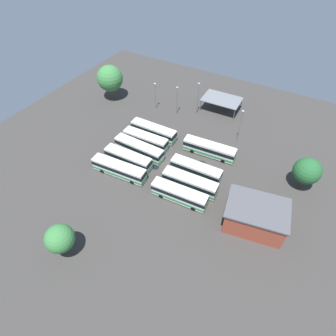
# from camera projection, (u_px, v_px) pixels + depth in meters

# --- Properties ---
(ground_plane) EXTENTS (95.17, 95.17, 0.00)m
(ground_plane) POSITION_uv_depth(u_px,v_px,m) (166.00, 165.00, 64.39)
(ground_plane) COLOR #383533
(bus_row0_slot0) EXTENTS (12.78, 3.53, 3.36)m
(bus_row0_slot0) POSITION_uv_depth(u_px,v_px,m) (119.00, 169.00, 60.88)
(bus_row0_slot0) COLOR silver
(bus_row0_slot0) RESTS_ON ground_plane
(bus_row0_slot1) EXTENTS (11.53, 2.84, 3.36)m
(bus_row0_slot1) POSITION_uv_depth(u_px,v_px,m) (128.00, 158.00, 63.27)
(bus_row0_slot1) COLOR silver
(bus_row0_slot1) RESTS_ON ground_plane
(bus_row0_slot2) EXTENTS (12.69, 2.97, 3.36)m
(bus_row0_slot2) POSITION_uv_depth(u_px,v_px,m) (139.00, 149.00, 65.64)
(bus_row0_slot2) COLOR silver
(bus_row0_slot2) RESTS_ON ground_plane
(bus_row0_slot3) EXTENTS (11.59, 2.85, 3.36)m
(bus_row0_slot3) POSITION_uv_depth(u_px,v_px,m) (146.00, 140.00, 67.98)
(bus_row0_slot3) COLOR silver
(bus_row0_slot3) RESTS_ON ground_plane
(bus_row0_slot4) EXTENTS (12.20, 2.66, 3.36)m
(bus_row0_slot4) POSITION_uv_depth(u_px,v_px,m) (154.00, 131.00, 70.43)
(bus_row0_slot4) COLOR silver
(bus_row0_slot4) RESTS_ON ground_plane
(bus_row1_slot0) EXTENTS (11.81, 3.28, 3.36)m
(bus_row1_slot0) POSITION_uv_depth(u_px,v_px,m) (179.00, 194.00, 55.87)
(bus_row1_slot0) COLOR silver
(bus_row1_slot0) RESTS_ON ground_plane
(bus_row1_slot1) EXTENTS (11.96, 3.24, 3.36)m
(bus_row1_slot1) POSITION_uv_depth(u_px,v_px,m) (190.00, 183.00, 58.08)
(bus_row1_slot1) COLOR silver
(bus_row1_slot1) RESTS_ON ground_plane
(bus_row1_slot2) EXTENTS (11.52, 2.93, 3.36)m
(bus_row1_slot2) POSITION_uv_depth(u_px,v_px,m) (196.00, 170.00, 60.73)
(bus_row1_slot2) COLOR silver
(bus_row1_slot2) RESTS_ON ground_plane
(bus_row1_slot4) EXTENTS (12.70, 3.42, 3.36)m
(bus_row1_slot4) POSITION_uv_depth(u_px,v_px,m) (209.00, 149.00, 65.55)
(bus_row1_slot4) COLOR silver
(bus_row1_slot4) RESTS_ON ground_plane
(depot_building) EXTENTS (12.41, 9.90, 5.24)m
(depot_building) POSITION_uv_depth(u_px,v_px,m) (255.00, 216.00, 51.16)
(depot_building) COLOR #99422D
(depot_building) RESTS_ON ground_plane
(maintenance_shelter) EXTENTS (10.74, 7.29, 3.59)m
(maintenance_shelter) POSITION_uv_depth(u_px,v_px,m) (222.00, 99.00, 77.91)
(maintenance_shelter) COLOR slate
(maintenance_shelter) RESTS_ON ground_plane
(lamp_post_far_corner) EXTENTS (0.56, 0.28, 7.93)m
(lamp_post_far_corner) POSITION_uv_depth(u_px,v_px,m) (155.00, 95.00, 77.74)
(lamp_post_far_corner) COLOR slate
(lamp_post_far_corner) RESTS_ON ground_plane
(lamp_post_near_entrance) EXTENTS (0.56, 0.28, 9.43)m
(lamp_post_near_entrance) POSITION_uv_depth(u_px,v_px,m) (198.00, 98.00, 75.33)
(lamp_post_near_entrance) COLOR slate
(lamp_post_near_entrance) RESTS_ON ground_plane
(lamp_post_mid_lot) EXTENTS (0.56, 0.28, 9.22)m
(lamp_post_mid_lot) POSITION_uv_depth(u_px,v_px,m) (240.00, 125.00, 66.66)
(lamp_post_mid_lot) COLOR slate
(lamp_post_mid_lot) RESTS_ON ground_plane
(lamp_post_by_building) EXTENTS (0.56, 0.28, 8.36)m
(lamp_post_by_building) POSITION_uv_depth(u_px,v_px,m) (177.00, 100.00, 75.65)
(lamp_post_by_building) COLOR slate
(lamp_post_by_building) RESTS_ON ground_plane
(tree_east_edge) EXTENTS (5.65, 5.65, 7.51)m
(tree_east_edge) POSITION_uv_depth(u_px,v_px,m) (307.00, 171.00, 56.43)
(tree_east_edge) COLOR brown
(tree_east_edge) RESTS_ON ground_plane
(tree_northwest) EXTENTS (7.49, 7.49, 10.18)m
(tree_northwest) POSITION_uv_depth(u_px,v_px,m) (110.00, 78.00, 80.27)
(tree_northwest) COLOR brown
(tree_northwest) RESTS_ON ground_plane
(tree_north_edge) EXTENTS (4.95, 4.95, 7.01)m
(tree_north_edge) POSITION_uv_depth(u_px,v_px,m) (60.00, 239.00, 45.73)
(tree_north_edge) COLOR brown
(tree_north_edge) RESTS_ON ground_plane
(puddle_centre_drain) EXTENTS (3.92, 3.92, 0.01)m
(puddle_centre_drain) POSITION_uv_depth(u_px,v_px,m) (208.00, 188.00, 59.42)
(puddle_centre_drain) COLOR black
(puddle_centre_drain) RESTS_ON ground_plane
(puddle_back_corner) EXTENTS (1.60, 1.60, 0.01)m
(puddle_back_corner) POSITION_uv_depth(u_px,v_px,m) (156.00, 167.00, 63.73)
(puddle_back_corner) COLOR black
(puddle_back_corner) RESTS_ON ground_plane
(puddle_between_rows) EXTENTS (2.86, 2.86, 0.01)m
(puddle_between_rows) POSITION_uv_depth(u_px,v_px,m) (201.00, 165.00, 64.29)
(puddle_between_rows) COLOR black
(puddle_between_rows) RESTS_ON ground_plane
(puddle_near_shelter) EXTENTS (3.71, 3.71, 0.01)m
(puddle_near_shelter) POSITION_uv_depth(u_px,v_px,m) (181.00, 163.00, 64.82)
(puddle_near_shelter) COLOR black
(puddle_near_shelter) RESTS_ON ground_plane
(puddle_front_lane) EXTENTS (4.30, 4.30, 0.01)m
(puddle_front_lane) POSITION_uv_depth(u_px,v_px,m) (228.00, 152.00, 67.40)
(puddle_front_lane) COLOR black
(puddle_front_lane) RESTS_ON ground_plane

